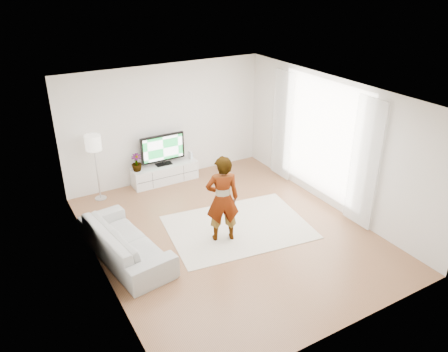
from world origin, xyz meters
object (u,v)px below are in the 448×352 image
sofa (125,241)px  floor_lamp (94,146)px  rug (238,227)px  television (163,149)px  player (222,199)px  media_console (165,173)px

sofa → floor_lamp: floor_lamp is taller
rug → floor_lamp: (-2.07, 2.60, 1.28)m
television → rug: (0.46, -2.70, -0.86)m
floor_lamp → rug: bearing=-51.5°
television → floor_lamp: (-1.61, -0.09, 0.43)m
television → floor_lamp: bearing=-176.7°
rug → sofa: size_ratio=1.24×
player → television: bearing=-70.7°
media_console → player: size_ratio=0.93×
rug → floor_lamp: size_ratio=1.81×
media_console → sofa: bearing=-126.1°
media_console → television: size_ratio=1.48×
media_console → rug: bearing=-80.3°
sofa → floor_lamp: (0.20, 2.43, 0.96)m
media_console → floor_lamp: size_ratio=1.06×
player → sofa: (-1.80, 0.37, -0.55)m
media_console → sofa: (-1.82, -2.49, 0.10)m
television → player: bearing=-90.4°
television → floor_lamp: floor_lamp is taller
rug → sofa: sofa is taller
rug → player: size_ratio=1.60×
television → player: 2.89m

